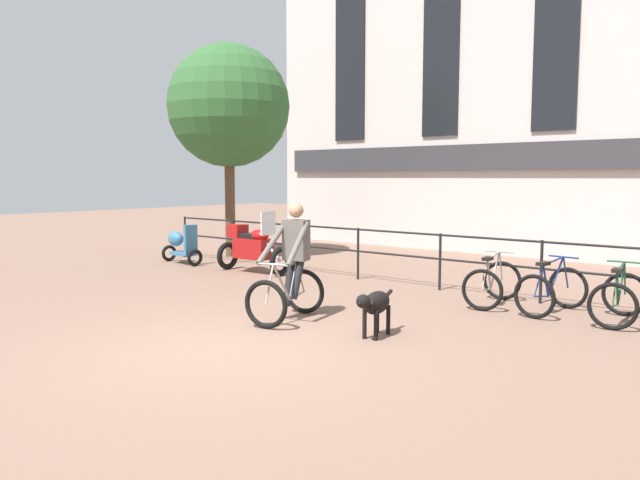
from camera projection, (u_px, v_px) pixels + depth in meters
The scene contains 11 objects.
ground_plane at pixel (225, 349), 7.54m from camera, with size 60.00×60.00×0.00m, color #7A5B4C.
canal_railing at pixel (440, 252), 11.42m from camera, with size 15.05×0.05×1.05m.
building_facade at pixel (562, 20), 15.29m from camera, with size 18.00×0.72×11.89m.
cyclist_with_bike at pixel (291, 267), 9.09m from camera, with size 0.93×1.29×1.70m.
dog at pixel (375, 304), 8.06m from camera, with size 0.33×0.95×0.62m.
parked_motorcycle at pixel (252, 247), 13.55m from camera, with size 1.72×0.70×1.35m.
parked_bicycle_near_lamp at pixel (492, 283), 10.10m from camera, with size 0.80×1.19×0.86m.
parked_bicycle_mid_left at pixel (552, 290), 9.49m from camera, with size 0.80×1.18×0.86m.
parked_bicycle_mid_right at pixel (619, 298), 8.87m from camera, with size 0.77×1.17×0.86m.
parked_scooter at pixel (181, 244), 14.97m from camera, with size 1.32×0.55×0.96m.
tree_canalside_left at pixel (229, 106), 16.00m from camera, with size 3.14×3.14×5.47m.
Camera 1 is at (5.64, -4.88, 2.08)m, focal length 35.00 mm.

